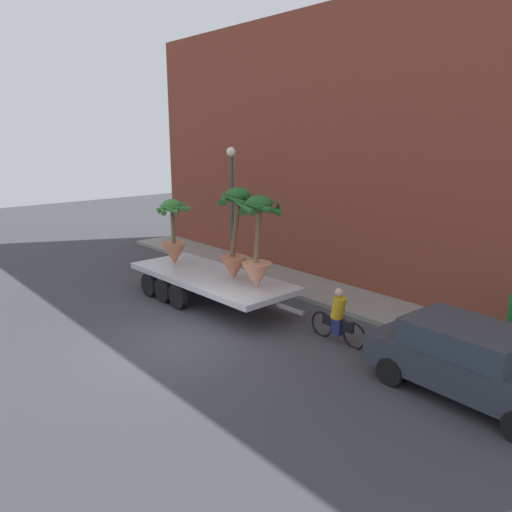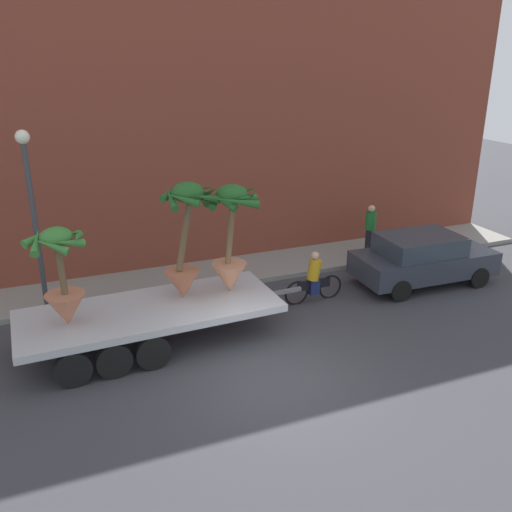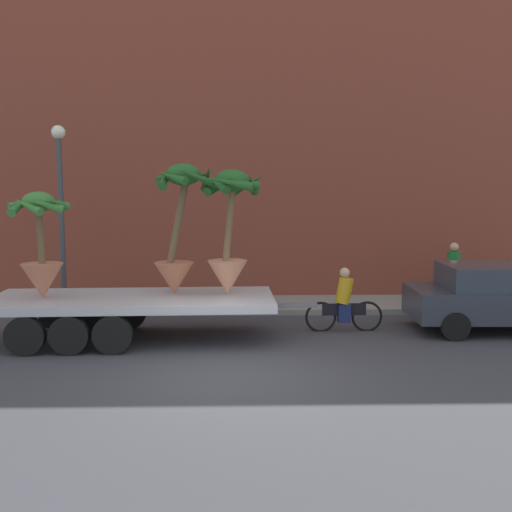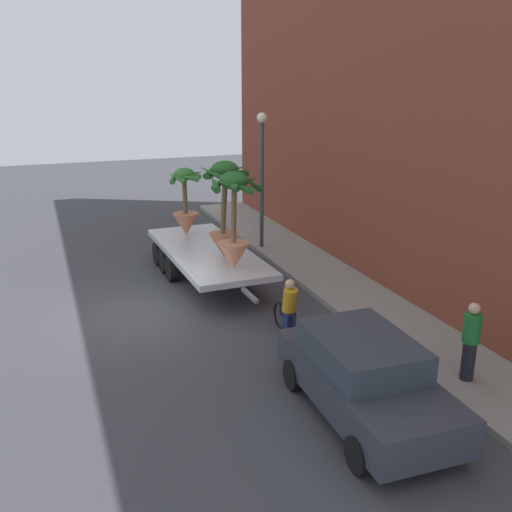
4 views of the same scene
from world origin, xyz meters
The scene contains 11 objects.
ground_plane centered at (0.00, 0.00, 0.00)m, with size 60.00×60.00×0.00m, color #38383D.
sidewalk centered at (0.00, 6.10, 0.07)m, with size 24.00×2.20×0.15m, color gray.
building_facade centered at (0.00, 7.80, 4.90)m, with size 24.00×1.20×9.80m, color brown.
flatbed_trailer centered at (-2.40, 2.54, 0.77)m, with size 7.25×2.60×0.98m.
potted_palm_rear centered at (0.00, 2.74, 2.38)m, with size 1.49×1.55×2.79m.
potted_palm_middle centered at (-1.13, 2.82, 2.44)m, with size 1.49×1.59×2.92m.
potted_palm_front centered at (-4.05, 2.37, 2.03)m, with size 1.33×1.37×2.31m.
cyclist centered at (2.68, 3.26, 0.67)m, with size 1.84×0.35×1.54m.
parked_car centered at (6.35, 3.16, 0.83)m, with size 4.35×2.08×1.58m.
pedestrian_near_gate centered at (6.16, 5.77, 1.04)m, with size 0.36×0.36×1.71m.
street_lamp centered at (-4.47, 5.30, 3.23)m, with size 0.36×0.36×4.83m.
Camera 3 is at (0.26, -10.40, 3.34)m, focal length 41.59 mm.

